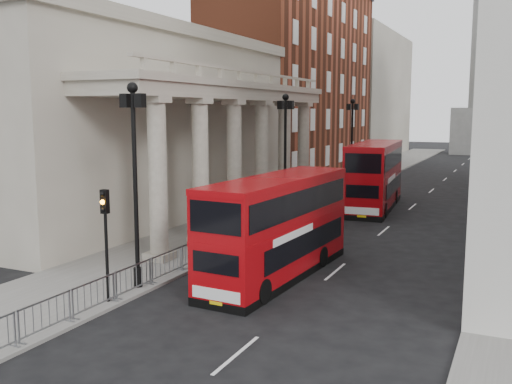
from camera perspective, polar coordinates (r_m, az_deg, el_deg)
ground at (r=21.13m, az=-16.98°, el=-12.49°), size 260.00×260.00×0.00m
sidewalk_west at (r=48.05m, az=4.75°, el=-0.65°), size 6.00×140.00×0.12m
kerb at (r=47.12m, az=8.12°, el=-0.86°), size 0.20×140.00×0.14m
portico_building at (r=40.45m, az=-11.33°, el=6.05°), size 9.00×28.00×12.00m
brick_building at (r=67.10m, az=4.20°, el=11.17°), size 9.00×32.00×22.00m
west_building_far at (r=97.59m, az=11.02°, el=9.47°), size 9.00×30.00×20.00m
monument_column at (r=107.18m, az=21.51°, el=12.13°), size 8.00×8.00×54.20m
lamp_post_south at (r=23.41m, az=-12.02°, el=2.04°), size 1.05×0.44×8.32m
lamp_post_mid at (r=37.39m, az=2.94°, el=4.38°), size 1.05×0.44×8.32m
lamp_post_north at (r=52.54m, az=9.57°, el=5.32°), size 1.05×0.44×8.32m
traffic_light at (r=22.05m, az=-14.84°, el=-3.15°), size 0.28×0.33×4.30m
crowd_barriers at (r=22.72m, az=-13.92°, el=-9.13°), size 0.50×18.75×1.10m
bus_near at (r=25.17m, az=2.22°, el=-3.31°), size 3.08×10.47×4.46m
bus_far at (r=44.08m, az=11.82°, el=1.75°), size 3.81×11.72×4.97m
pedestrian_a at (r=35.10m, az=-2.53°, el=-2.47°), size 0.63×0.49×1.55m
pedestrian_b at (r=35.87m, az=-5.54°, el=-1.99°), size 1.13×1.02×1.90m
pedestrian_c at (r=36.85m, az=-2.64°, el=-1.71°), size 0.93×0.61×1.87m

